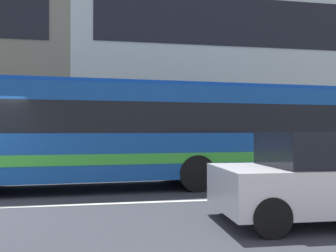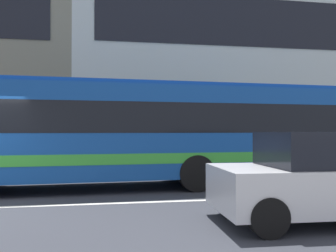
{
  "view_description": "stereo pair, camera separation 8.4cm",
  "coord_description": "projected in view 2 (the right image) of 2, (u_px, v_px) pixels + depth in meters",
  "views": [
    {
      "loc": [
        3.09,
        -8.4,
        1.66
      ],
      "look_at": [
        5.0,
        2.08,
        1.8
      ],
      "focal_mm": 38.9,
      "sensor_mm": 36.0,
      "label": 1
    },
    {
      "loc": [
        3.17,
        -8.42,
        1.66
      ],
      "look_at": [
        5.0,
        2.08,
        1.8
      ],
      "focal_mm": 38.9,
      "sensor_mm": 36.0,
      "label": 2
    }
  ],
  "objects": [
    {
      "name": "apartment_block_right",
      "position": [
        277.0,
        64.0,
        24.16
      ],
      "size": [
        25.62,
        10.67,
        12.24
      ],
      "color": "silver",
      "rests_on": "ground_plane"
    },
    {
      "name": "transit_bus",
      "position": [
        161.0,
        130.0,
        10.87
      ],
      "size": [
        12.08,
        3.17,
        3.04
      ],
      "color": "#144896",
      "rests_on": "ground_plane"
    },
    {
      "name": "sedan_oncoming",
      "position": [
        329.0,
        178.0,
        6.68
      ],
      "size": [
        4.33,
        1.99,
        1.64
      ],
      "color": "silver",
      "rests_on": "ground_plane"
    }
  ]
}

